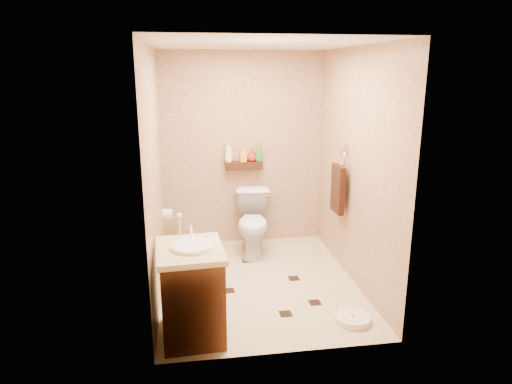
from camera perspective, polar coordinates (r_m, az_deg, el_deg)
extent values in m
plane|color=#C6B591|center=(4.90, 0.31, -11.24)|extent=(2.50, 2.50, 0.00)
cube|color=tan|center=(5.72, -1.64, 5.26)|extent=(2.00, 0.04, 2.40)
cube|color=tan|center=(3.31, 3.72, -2.05)|extent=(2.00, 0.04, 2.40)
cube|color=tan|center=(4.46, -12.47, 2.10)|extent=(0.04, 2.50, 2.40)
cube|color=tan|center=(4.76, 12.32, 2.91)|extent=(0.04, 2.50, 2.40)
cube|color=silver|center=(4.40, 0.36, 18.02)|extent=(2.00, 2.50, 0.02)
cube|color=#371B0F|center=(5.67, -1.52, 3.33)|extent=(0.46, 0.14, 0.10)
cube|color=black|center=(4.74, -3.42, -12.20)|extent=(0.11, 0.11, 0.01)
cube|color=black|center=(5.00, 4.76, -10.70)|extent=(0.11, 0.11, 0.01)
cube|color=black|center=(4.35, 3.72, -14.93)|extent=(0.11, 0.11, 0.01)
cube|color=black|center=(5.31, -6.01, -9.17)|extent=(0.11, 0.11, 0.01)
cube|color=black|center=(4.55, 7.37, -13.53)|extent=(0.11, 0.11, 0.01)
cube|color=black|center=(5.42, -1.15, -8.56)|extent=(0.11, 0.11, 0.01)
imported|color=white|center=(5.53, -0.34, -3.93)|extent=(0.51, 0.78, 0.75)
cube|color=brown|center=(3.91, -8.05, -12.59)|extent=(0.53, 0.64, 0.74)
cube|color=beige|center=(3.74, -8.27, -7.25)|extent=(0.57, 0.68, 0.05)
cylinder|color=white|center=(3.73, -7.99, -6.84)|extent=(0.34, 0.34, 0.05)
cylinder|color=silver|center=(3.91, -8.07, -4.87)|extent=(0.03, 0.03, 0.11)
cylinder|color=white|center=(4.30, 11.99, -15.24)|extent=(0.33, 0.33, 0.06)
cylinder|color=white|center=(4.28, 12.01, -14.88)|extent=(0.19, 0.19, 0.01)
cylinder|color=#1A6863|center=(5.81, -9.43, -6.47)|extent=(0.11, 0.11, 0.12)
cylinder|color=white|center=(5.74, -9.52, -4.44)|extent=(0.02, 0.02, 0.34)
sphere|color=white|center=(5.68, -9.59, -2.92)|extent=(0.08, 0.08, 0.08)
cube|color=silver|center=(4.95, 11.26, 5.56)|extent=(0.03, 0.06, 0.08)
torus|color=silver|center=(4.96, 10.80, 4.19)|extent=(0.02, 0.19, 0.19)
cube|color=#351810|center=(5.02, 10.18, 0.37)|extent=(0.06, 0.30, 0.52)
cylinder|color=white|center=(5.24, -11.03, -2.70)|extent=(0.11, 0.11, 0.11)
cylinder|color=silver|center=(5.22, -11.50, -2.08)|extent=(0.04, 0.02, 0.02)
imported|color=white|center=(5.62, -3.45, 5.00)|extent=(0.10, 0.10, 0.25)
imported|color=#FFA235|center=(5.65, -1.55, 4.68)|extent=(0.09, 0.09, 0.17)
imported|color=red|center=(5.66, -0.52, 4.58)|extent=(0.16, 0.16, 0.15)
imported|color=green|center=(5.67, 0.34, 5.02)|extent=(0.12, 0.12, 0.23)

